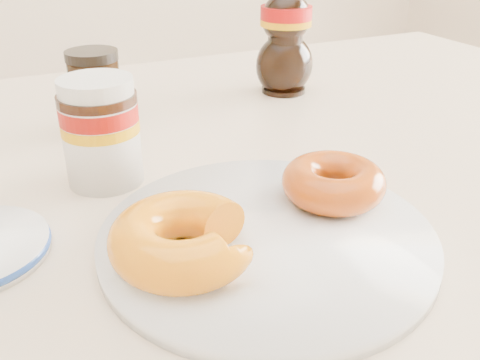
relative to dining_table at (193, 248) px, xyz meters
name	(u,v)px	position (x,y,z in m)	size (l,w,h in m)	color
dining_table	(193,248)	(0.00, 0.00, 0.00)	(1.40, 0.90, 0.75)	beige
plate	(267,237)	(0.02, -0.14, 0.09)	(0.27, 0.27, 0.01)	white
donut_bitten	(183,239)	(-0.06, -0.15, 0.11)	(0.11, 0.11, 0.04)	orange
donut_whole	(333,182)	(0.09, -0.11, 0.11)	(0.09, 0.09, 0.03)	#8E3C09
nutella_jar	(101,127)	(-0.07, 0.03, 0.14)	(0.07, 0.07, 0.10)	white
syrup_bottle	(285,35)	(0.22, 0.21, 0.17)	(0.08, 0.07, 0.16)	black
dark_jar	(96,92)	(-0.05, 0.17, 0.13)	(0.06, 0.06, 0.10)	black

